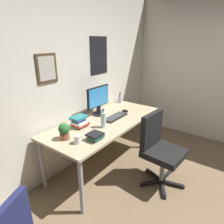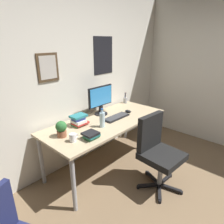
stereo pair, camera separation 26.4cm
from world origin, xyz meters
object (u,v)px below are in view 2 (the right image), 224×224
Objects in this scene: keyboard at (116,117)px; water_bottle at (102,119)px; coffee_mug_near at (73,138)px; book_stack_right at (91,135)px; pen_cup at (125,100)px; potted_plant at (61,128)px; computer_mouse at (128,111)px; office_chair at (157,149)px; monitor at (101,99)px; book_stack_left at (79,120)px.

water_bottle is (-0.36, -0.07, 0.09)m from keyboard.
book_stack_right is (0.19, -0.10, -0.01)m from coffee_mug_near.
potted_plant is at bearing -170.10° from pen_cup.
computer_mouse is 0.49m from pen_cup.
book_stack_right is at bearing -27.54° from coffee_mug_near.
monitor reaches higher than office_chair.
book_stack_left reaches higher than book_stack_right.
monitor reaches higher than computer_mouse.
water_bottle is 0.32m from book_stack_left.
book_stack_left is at bearing 70.90° from book_stack_right.
potted_plant is at bearing 124.95° from book_stack_right.
computer_mouse is 0.56× the size of potted_plant.
computer_mouse is at bearing -135.85° from pen_cup.
water_bottle is 1.10m from pen_cup.
pen_cup is at bearing 56.70° from office_chair.
potted_plant is (-0.87, 0.09, 0.09)m from keyboard.
monitor is 0.49m from water_bottle.
book_stack_left is at bearing -172.29° from pen_cup.
book_stack_right is (-0.67, -0.20, 0.03)m from keyboard.
coffee_mug_near is at bearing -137.26° from book_stack_left.
keyboard is 2.07× the size of book_stack_left.
monitor is 0.52m from book_stack_left.
potted_plant is at bearing 94.95° from coffee_mug_near.
computer_mouse is 1.18m from potted_plant.
keyboard is at bearing -176.47° from computer_mouse.
monitor is at bearing 142.24° from computer_mouse.
potted_plant reaches higher than book_stack_right.
coffee_mug_near is 1.57m from pen_cup.
pen_cup is (1.51, 0.46, 0.01)m from coffee_mug_near.
monitor is 0.86m from potted_plant.
water_bottle is 0.54m from potted_plant.
water_bottle reaches higher than book_stack_right.
book_stack_left is at bearing 159.34° from keyboard.
keyboard is (0.06, 0.72, 0.21)m from office_chair.
monitor reaches higher than coffee_mug_near.
coffee_mug_near is 0.44m from book_stack_left.
office_chair is at bearing -123.30° from pen_cup.
pen_cup reaches higher than computer_mouse.
water_bottle is at bearing -57.05° from book_stack_left.
keyboard is at bearing -81.85° from monitor.
computer_mouse reaches higher than keyboard.
potted_plant reaches higher than coffee_mug_near.
book_stack_left is 0.42m from book_stack_right.
office_chair is 0.78m from water_bottle.
book_stack_right is (-1.32, -0.56, -0.01)m from pen_cup.
book_stack_left reaches higher than coffee_mug_near.
office_chair is at bearing -38.10° from coffee_mug_near.
book_stack_left is (-0.47, 0.92, 0.27)m from office_chair.
computer_mouse is 0.99m from book_stack_right.
keyboard is 0.75m from pen_cup.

